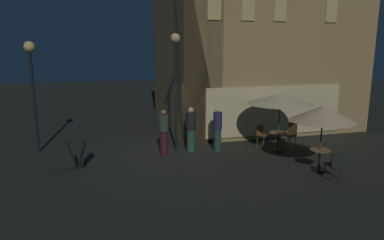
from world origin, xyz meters
TOP-DOWN VIEW (x-y plane):
  - ground_plane at (0.00, 0.00)m, footprint 60.00×60.00m
  - cafe_building at (4.07, 3.00)m, footprint 8.92×7.29m
  - street_lamp_near_corner at (0.75, 0.39)m, footprint 0.35×0.35m
  - street_lamp_down_street at (-4.37, 1.58)m, footprint 0.39×0.39m
  - menu_sandwich_board at (-2.84, -0.65)m, footprint 0.73×0.67m
  - cafe_table_0 at (4.66, -3.13)m, footprint 0.64×0.64m
  - cafe_table_1 at (4.48, -0.81)m, footprint 0.70×0.70m
  - patio_umbrella_0 at (4.66, -3.13)m, footprint 2.05×2.05m
  - patio_umbrella_1 at (4.48, -0.81)m, footprint 2.48×2.48m
  - cafe_chair_0 at (4.63, -3.93)m, footprint 0.43×0.43m
  - cafe_chair_1 at (5.21, -0.49)m, footprint 0.52×0.52m
  - cafe_chair_2 at (4.13, -0.10)m, footprint 0.53×0.53m
  - patron_standing_0 at (1.25, 0.07)m, footprint 0.38×0.38m
  - patron_standing_1 at (0.18, -0.10)m, footprint 0.37×0.37m
  - patron_standing_2 at (2.24, -0.17)m, footprint 0.33×0.33m

SIDE VIEW (x-z plane):
  - ground_plane at x=0.00m, z-range 0.00..0.00m
  - menu_sandwich_board at x=-2.84m, z-range 0.01..0.89m
  - cafe_table_0 at x=4.66m, z-range 0.13..0.86m
  - cafe_chair_0 at x=4.63m, z-range 0.10..0.96m
  - cafe_table_1 at x=4.48m, z-range 0.16..0.90m
  - cafe_chair_2 at x=4.13m, z-range 0.11..1.01m
  - cafe_chair_1 at x=5.21m, z-range 0.10..1.11m
  - patron_standing_1 at x=0.18m, z-range 0.00..1.70m
  - patron_standing_2 at x=2.24m, z-range 0.01..1.71m
  - patron_standing_0 at x=1.25m, z-range 0.00..1.72m
  - patio_umbrella_0 at x=4.66m, z-range 0.82..2.97m
  - patio_umbrella_1 at x=4.48m, z-range 0.92..3.14m
  - street_lamp_down_street at x=-4.37m, z-range 1.09..5.22m
  - street_lamp_near_corner at x=0.75m, z-range 0.96..5.39m
  - cafe_building at x=4.07m, z-range -0.01..7.47m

